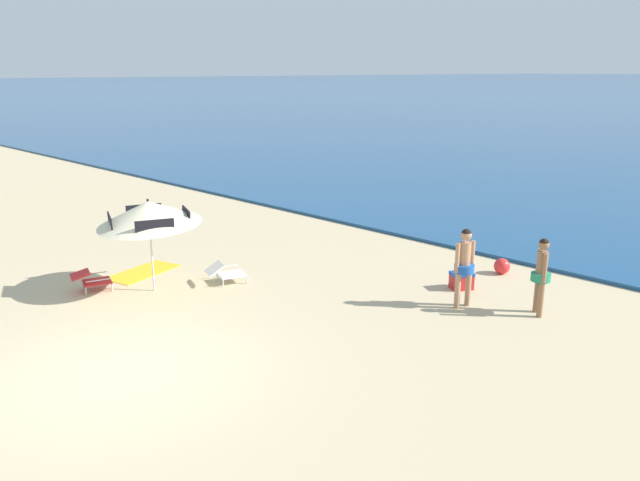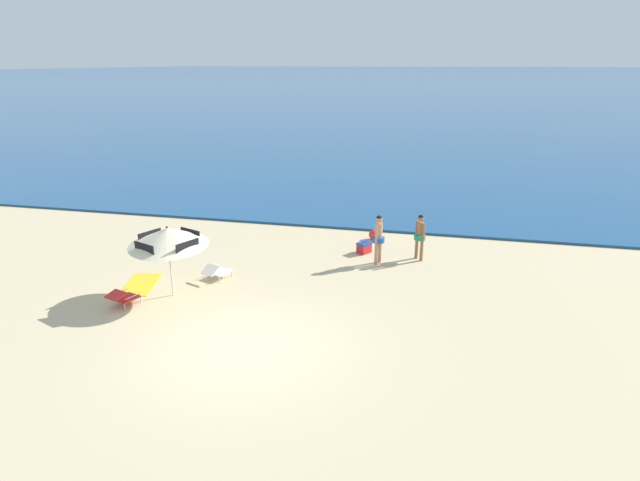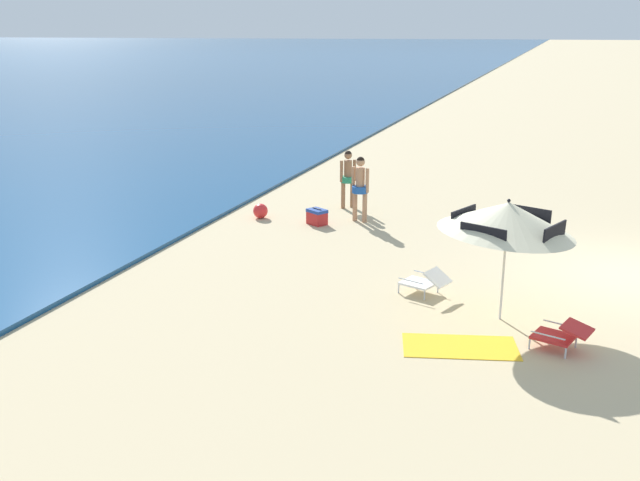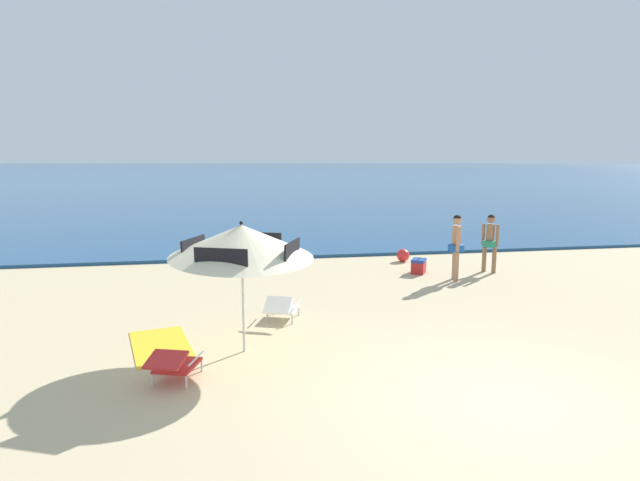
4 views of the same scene
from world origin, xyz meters
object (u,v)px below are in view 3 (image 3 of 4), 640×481
Objects in this scene: beach_umbrella_striped_main at (508,218)px; person_standing_near_shore at (348,175)px; lounge_chair_beside_umbrella at (425,281)px; cooler_box at (317,217)px; beach_ball at (260,211)px; lounge_chair_under_umbrella at (562,334)px; beach_towel at (460,347)px; person_standing_beside at (360,184)px.

person_standing_near_shore is at bearing 34.69° from beach_umbrella_striped_main.
lounge_chair_beside_umbrella is 0.63× the size of person_standing_near_shore.
cooler_box is 1.54× the size of beach_ball.
lounge_chair_under_umbrella is 8.47m from cooler_box.
person_standing_beside is at bearing 27.17° from beach_towel.
lounge_chair_under_umbrella reaches higher than beach_ball.
lounge_chair_beside_umbrella is 5.51m from person_standing_beside.
person_standing_near_shore is at bearing -45.68° from beach_ball.
beach_ball is (-1.84, 1.88, -0.74)m from person_standing_near_shore.
person_standing_beside reaches higher than cooler_box.
beach_umbrella_striped_main is at bearing 45.08° from lounge_chair_under_umbrella.
beach_umbrella_striped_main is 7.03× the size of beach_ball.
cooler_box is at bearing 122.75° from person_standing_beside.
lounge_chair_under_umbrella is at bearing -142.37° from person_standing_beside.
beach_ball is at bearing 134.32° from person_standing_near_shore.
beach_umbrella_striped_main is at bearing -127.25° from beach_ball.
cooler_box is (4.94, 5.03, -1.62)m from beach_umbrella_striped_main.
beach_towel is (-1.37, 0.50, -1.82)m from beach_umbrella_striped_main.
cooler_box is at bearing 45.43° from lounge_chair_under_umbrella.
beach_umbrella_striped_main is 1.54× the size of beach_towel.
cooler_box is at bearing 45.50° from beach_umbrella_striped_main.
person_standing_near_shore is (6.91, 4.78, -0.88)m from beach_umbrella_striped_main.
lounge_chair_under_umbrella is 0.54× the size of beach_towel.
beach_ball is 8.92m from beach_towel.
cooler_box is at bearing 35.66° from beach_towel.
lounge_chair_under_umbrella is at bearing -125.62° from lounge_chair_beside_umbrella.
beach_umbrella_striped_main is 4.58× the size of cooler_box.
person_standing_beside reaches higher than beach_towel.
person_standing_beside is 1.40m from cooler_box.
beach_umbrella_striped_main reaches higher than lounge_chair_under_umbrella.
person_standing_near_shore reaches higher than beach_towel.
beach_ball is at bearing 50.41° from lounge_chair_beside_umbrella.
beach_umbrella_striped_main is 1.70× the size of person_standing_near_shore.
lounge_chair_under_umbrella reaches higher than cooler_box.
person_standing_beside is at bearing 37.63° from lounge_chair_under_umbrella.
lounge_chair_under_umbrella is (-1.00, -1.01, -1.54)m from beach_umbrella_striped_main.
lounge_chair_beside_umbrella is 1.68× the size of cooler_box.
beach_ball is at bearing 100.80° from person_standing_beside.
cooler_box is 0.34× the size of beach_towel.
lounge_chair_beside_umbrella is (0.76, 1.46, -1.55)m from beach_umbrella_striped_main.
lounge_chair_under_umbrella is at bearing -76.19° from beach_towel.
person_standing_beside is at bearing 36.10° from beach_umbrella_striped_main.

